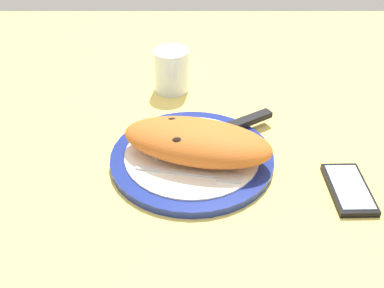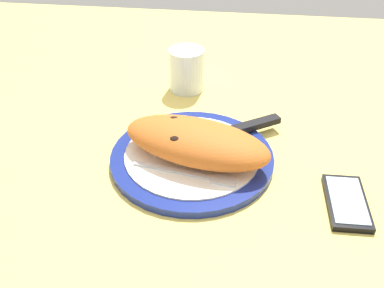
# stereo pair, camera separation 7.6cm
# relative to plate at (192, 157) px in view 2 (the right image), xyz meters

# --- Properties ---
(ground_plane) EXTENTS (1.50, 1.50, 0.03)m
(ground_plane) POSITION_rel_plate_xyz_m (0.00, 0.00, -0.02)
(ground_plane) COLOR #EACC60
(plate) EXTENTS (0.28, 0.28, 0.02)m
(plate) POSITION_rel_plate_xyz_m (0.00, 0.00, 0.00)
(plate) COLOR navy
(plate) RESTS_ON ground_plane
(calzone) EXTENTS (0.28, 0.18, 0.06)m
(calzone) POSITION_rel_plate_xyz_m (0.01, -0.01, 0.04)
(calzone) COLOR #C16023
(calzone) RESTS_ON plate
(fork) EXTENTS (0.18, 0.05, 0.00)m
(fork) POSITION_rel_plate_xyz_m (0.01, -0.06, 0.01)
(fork) COLOR silver
(fork) RESTS_ON plate
(knife) EXTENTS (0.22, 0.15, 0.01)m
(knife) POSITION_rel_plate_xyz_m (0.08, 0.08, 0.01)
(knife) COLOR silver
(knife) RESTS_ON plate
(smartphone) EXTENTS (0.06, 0.12, 0.01)m
(smartphone) POSITION_rel_plate_xyz_m (0.25, -0.08, -0.00)
(smartphone) COLOR black
(smartphone) RESTS_ON ground_plane
(water_glass) EXTENTS (0.08, 0.08, 0.09)m
(water_glass) POSITION_rel_plate_xyz_m (-0.04, 0.26, 0.03)
(water_glass) COLOR silver
(water_glass) RESTS_ON ground_plane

